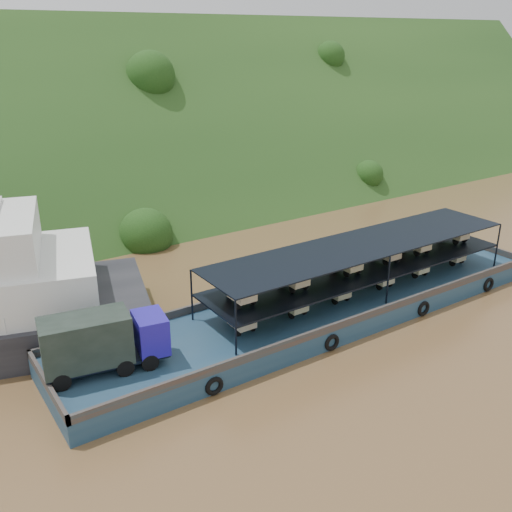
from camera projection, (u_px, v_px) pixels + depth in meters
ground at (304, 306)px, 39.29m from camera, size 160.00×160.00×0.00m
hillside at (114, 194)px, 67.11m from camera, size 140.00×39.60×39.60m
cargo_barge at (308, 308)px, 36.64m from camera, size 35.05×7.18×4.54m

